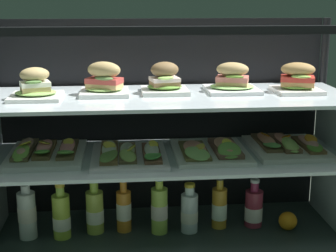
% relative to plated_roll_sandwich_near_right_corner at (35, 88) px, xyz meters
% --- Properties ---
extents(ground_plane, '(6.00, 6.00, 0.02)m').
position_rel_plated_roll_sandwich_near_right_corner_xyz_m(ground_plane, '(0.48, 0.01, -0.66)').
color(ground_plane, '#414C40').
rests_on(ground_plane, ground).
extents(case_base_deck, '(1.43, 0.53, 0.04)m').
position_rel_plated_roll_sandwich_near_right_corner_xyz_m(case_base_deck, '(0.48, 0.01, -0.62)').
color(case_base_deck, '#2B3836').
rests_on(case_base_deck, ground).
extents(case_frame, '(1.43, 0.53, 0.88)m').
position_rel_plated_roll_sandwich_near_right_corner_xyz_m(case_frame, '(0.48, 0.16, -0.16)').
color(case_frame, black).
rests_on(case_frame, ground).
extents(riser_lower_tier, '(1.36, 0.46, 0.31)m').
position_rel_plated_roll_sandwich_near_right_corner_xyz_m(riser_lower_tier, '(0.48, 0.01, -0.45)').
color(riser_lower_tier, silver).
rests_on(riser_lower_tier, case_base_deck).
extents(shelf_lower_glass, '(1.38, 0.48, 0.01)m').
position_rel_plated_roll_sandwich_near_right_corner_xyz_m(shelf_lower_glass, '(0.48, 0.01, -0.28)').
color(shelf_lower_glass, silver).
rests_on(shelf_lower_glass, riser_lower_tier).
extents(riser_upper_tier, '(1.36, 0.46, 0.22)m').
position_rel_plated_roll_sandwich_near_right_corner_xyz_m(riser_upper_tier, '(0.48, 0.01, -0.17)').
color(riser_upper_tier, silver).
rests_on(riser_upper_tier, shelf_lower_glass).
extents(shelf_upper_glass, '(1.38, 0.48, 0.01)m').
position_rel_plated_roll_sandwich_near_right_corner_xyz_m(shelf_upper_glass, '(0.48, 0.01, -0.05)').
color(shelf_upper_glass, silver).
rests_on(shelf_upper_glass, riser_upper_tier).
extents(plated_roll_sandwich_near_right_corner, '(0.18, 0.18, 0.11)m').
position_rel_plated_roll_sandwich_near_right_corner_xyz_m(plated_roll_sandwich_near_right_corner, '(0.00, 0.00, 0.00)').
color(plated_roll_sandwich_near_right_corner, white).
rests_on(plated_roll_sandwich_near_right_corner, shelf_upper_glass).
extents(plated_roll_sandwich_right_of_center, '(0.18, 0.18, 0.12)m').
position_rel_plated_roll_sandwich_near_right_corner_xyz_m(plated_roll_sandwich_right_of_center, '(0.25, 0.05, 0.01)').
color(plated_roll_sandwich_right_of_center, white).
rests_on(plated_roll_sandwich_right_of_center, shelf_upper_glass).
extents(plated_roll_sandwich_far_left, '(0.18, 0.18, 0.12)m').
position_rel_plated_roll_sandwich_near_right_corner_xyz_m(plated_roll_sandwich_far_left, '(0.48, 0.07, 0.00)').
color(plated_roll_sandwich_far_left, white).
rests_on(plated_roll_sandwich_far_left, shelf_upper_glass).
extents(plated_roll_sandwich_center, '(0.20, 0.20, 0.11)m').
position_rel_plated_roll_sandwich_near_right_corner_xyz_m(plated_roll_sandwich_center, '(0.74, 0.07, 0.00)').
color(plated_roll_sandwich_center, white).
rests_on(plated_roll_sandwich_center, shelf_upper_glass).
extents(plated_roll_sandwich_mid_right, '(0.17, 0.17, 0.12)m').
position_rel_plated_roll_sandwich_near_right_corner_xyz_m(plated_roll_sandwich_mid_right, '(0.99, 0.03, 0.01)').
color(plated_roll_sandwich_mid_right, white).
rests_on(plated_roll_sandwich_mid_right, shelf_upper_glass).
extents(open_sandwich_tray_mid_right, '(0.28, 0.34, 0.07)m').
position_rel_plated_roll_sandwich_near_right_corner_xyz_m(open_sandwich_tray_mid_right, '(0.01, 0.04, -0.26)').
color(open_sandwich_tray_mid_right, white).
rests_on(open_sandwich_tray_mid_right, shelf_lower_glass).
extents(open_sandwich_tray_center, '(0.28, 0.34, 0.06)m').
position_rel_plated_roll_sandwich_near_right_corner_xyz_m(open_sandwich_tray_center, '(0.33, -0.01, -0.26)').
color(open_sandwich_tray_center, white).
rests_on(open_sandwich_tray_center, shelf_lower_glass).
extents(open_sandwich_tray_near_left_corner, '(0.28, 0.34, 0.06)m').
position_rel_plated_roll_sandwich_near_right_corner_xyz_m(open_sandwich_tray_near_left_corner, '(0.65, 0.01, -0.26)').
color(open_sandwich_tray_near_left_corner, white).
rests_on(open_sandwich_tray_near_left_corner, shelf_lower_glass).
extents(open_sandwich_tray_mid_left, '(0.28, 0.34, 0.06)m').
position_rel_plated_roll_sandwich_near_right_corner_xyz_m(open_sandwich_tray_mid_left, '(0.96, 0.04, -0.26)').
color(open_sandwich_tray_mid_left, white).
rests_on(open_sandwich_tray_mid_left, shelf_lower_glass).
extents(juice_bottle_near_post, '(0.07, 0.07, 0.23)m').
position_rel_plated_roll_sandwich_near_right_corner_xyz_m(juice_bottle_near_post, '(-0.07, 0.03, -0.50)').
color(juice_bottle_near_post, white).
rests_on(juice_bottle_near_post, case_base_deck).
extents(juice_bottle_front_right_end, '(0.07, 0.07, 0.23)m').
position_rel_plated_roll_sandwich_near_right_corner_xyz_m(juice_bottle_front_right_end, '(0.06, 0.01, -0.51)').
color(juice_bottle_front_right_end, '#BDD643').
rests_on(juice_bottle_front_right_end, case_base_deck).
extents(juice_bottle_front_second, '(0.07, 0.07, 0.23)m').
position_rel_plated_roll_sandwich_near_right_corner_xyz_m(juice_bottle_front_second, '(0.19, 0.05, -0.51)').
color(juice_bottle_front_second, '#BDCA4E').
rests_on(juice_bottle_front_second, case_base_deck).
extents(juice_bottle_back_center, '(0.06, 0.06, 0.23)m').
position_rel_plated_roll_sandwich_near_right_corner_xyz_m(juice_bottle_back_center, '(0.31, 0.05, -0.51)').
color(juice_bottle_back_center, orange).
rests_on(juice_bottle_back_center, case_base_deck).
extents(juice_bottle_front_middle, '(0.07, 0.07, 0.23)m').
position_rel_plated_roll_sandwich_near_right_corner_xyz_m(juice_bottle_front_middle, '(0.45, 0.02, -0.50)').
color(juice_bottle_front_middle, '#B2D452').
rests_on(juice_bottle_front_middle, case_base_deck).
extents(juice_bottle_back_left, '(0.07, 0.07, 0.20)m').
position_rel_plated_roll_sandwich_near_right_corner_xyz_m(juice_bottle_back_left, '(0.57, 0.02, -0.52)').
color(juice_bottle_back_left, silver).
rests_on(juice_bottle_back_left, case_base_deck).
extents(juice_bottle_back_right, '(0.06, 0.06, 0.22)m').
position_rel_plated_roll_sandwich_near_right_corner_xyz_m(juice_bottle_back_right, '(0.70, 0.05, -0.52)').
color(juice_bottle_back_right, gold).
rests_on(juice_bottle_back_right, case_base_deck).
extents(juice_bottle_tucked_behind, '(0.07, 0.07, 0.20)m').
position_rel_plated_roll_sandwich_near_right_corner_xyz_m(juice_bottle_tucked_behind, '(0.84, 0.05, -0.53)').
color(juice_bottle_tucked_behind, '#9D2D43').
rests_on(juice_bottle_tucked_behind, case_base_deck).
extents(orange_fruit_beside_bottles, '(0.07, 0.07, 0.07)m').
position_rel_plated_roll_sandwich_near_right_corner_xyz_m(orange_fruit_beside_bottles, '(0.97, -0.00, -0.56)').
color(orange_fruit_beside_bottles, orange).
rests_on(orange_fruit_beside_bottles, case_base_deck).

